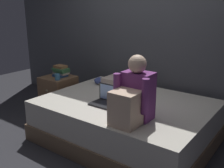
# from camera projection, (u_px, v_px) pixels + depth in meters

# --- Properties ---
(ground_plane) EXTENTS (8.00, 8.00, 0.00)m
(ground_plane) POSITION_uv_depth(u_px,v_px,m) (98.00, 144.00, 3.20)
(ground_plane) COLOR #2D2D33
(wall_back) EXTENTS (5.60, 0.10, 2.70)m
(wall_back) POSITION_uv_depth(u_px,v_px,m) (150.00, 25.00, 3.74)
(wall_back) COLOR #4C4F54
(wall_back) RESTS_ON ground_plane
(bed) EXTENTS (2.00, 1.50, 0.51)m
(bed) POSITION_uv_depth(u_px,v_px,m) (126.00, 121.00, 3.24)
(bed) COLOR #7A6047
(bed) RESTS_ON ground_plane
(nightstand) EXTENTS (0.44, 0.46, 0.58)m
(nightstand) POSITION_uv_depth(u_px,v_px,m) (59.00, 95.00, 4.05)
(nightstand) COLOR brown
(nightstand) RESTS_ON ground_plane
(person_sitting) EXTENTS (0.39, 0.44, 0.66)m
(person_sitting) POSITION_uv_depth(u_px,v_px,m) (133.00, 97.00, 2.56)
(person_sitting) COLOR #75337A
(person_sitting) RESTS_ON bed
(laptop) EXTENTS (0.32, 0.23, 0.22)m
(laptop) POSITION_uv_depth(u_px,v_px,m) (107.00, 100.00, 3.06)
(laptop) COLOR black
(laptop) RESTS_ON bed
(pillow) EXTENTS (0.56, 0.36, 0.13)m
(pillow) POSITION_uv_depth(u_px,v_px,m) (124.00, 83.00, 3.69)
(pillow) COLOR beige
(pillow) RESTS_ON bed
(book_stack) EXTENTS (0.24, 0.18, 0.17)m
(book_stack) POSITION_uv_depth(u_px,v_px,m) (61.00, 71.00, 3.97)
(book_stack) COLOR #284C84
(book_stack) RESTS_ON nightstand
(mug) EXTENTS (0.08, 0.08, 0.09)m
(mug) POSITION_uv_depth(u_px,v_px,m) (57.00, 77.00, 3.79)
(mug) COLOR teal
(mug) RESTS_ON nightstand
(clothes_pile) EXTENTS (0.18, 0.16, 0.10)m
(clothes_pile) POSITION_uv_depth(u_px,v_px,m) (100.00, 81.00, 3.84)
(clothes_pile) COLOR #3D4C8E
(clothes_pile) RESTS_ON bed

